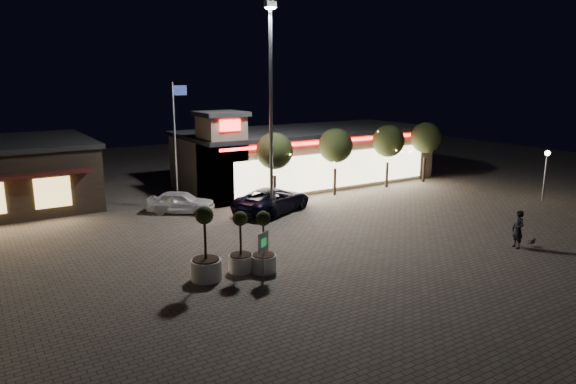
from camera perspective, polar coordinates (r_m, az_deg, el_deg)
ground at (r=23.42m, az=3.93°, el=-8.16°), size 90.00×90.00×0.00m
retail_building at (r=40.76m, az=1.72°, el=4.08°), size 20.40×8.40×6.10m
floodlight_pole at (r=29.71m, az=-1.91°, el=10.18°), size 0.60×0.40×12.38m
flagpole at (r=32.76m, az=-12.31°, el=6.14°), size 0.95×0.10×8.00m
lamp_post_east at (r=38.81m, az=26.76°, el=2.64°), size 0.36×0.36×3.48m
string_tree_a at (r=33.62m, az=-1.50°, el=4.56°), size 2.42×2.42×4.79m
string_tree_b at (r=36.40m, az=5.31°, el=5.14°), size 2.42×2.42×4.79m
string_tree_c at (r=39.62m, az=11.09°, el=5.57°), size 2.42×2.42×4.79m
string_tree_d at (r=42.44m, az=15.06°, el=5.83°), size 2.42×2.42×4.79m
pickup_truck at (r=32.15m, az=-1.70°, el=-0.86°), size 6.22×4.58×1.57m
white_sedan at (r=32.60m, az=-11.81°, el=-1.08°), size 4.35×3.74×1.41m
pedestrian at (r=27.82m, az=24.19°, el=-3.81°), size 0.65×0.80×1.91m
dog at (r=28.61m, az=25.49°, el=-4.92°), size 0.52×0.19×0.28m
planter_left at (r=21.80m, az=-9.12°, el=-7.16°), size 1.29×1.29×3.17m
planter_mid at (r=22.54m, az=-5.27°, el=-6.76°), size 1.10×1.10×2.71m
planter_right at (r=22.45m, az=-2.73°, el=-6.79°), size 1.11×1.11×2.73m
valet_sign at (r=21.54m, az=-2.76°, el=-6.05°), size 0.63×0.33×2.02m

